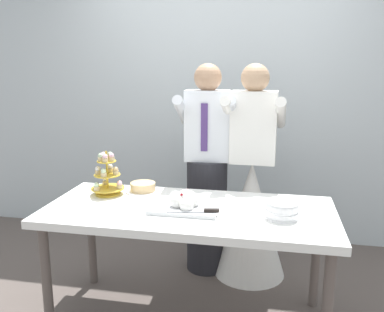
{
  "coord_description": "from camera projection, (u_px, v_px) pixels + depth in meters",
  "views": [
    {
      "loc": [
        0.49,
        -2.38,
        1.66
      ],
      "look_at": [
        -0.01,
        0.15,
        1.07
      ],
      "focal_mm": 38.52,
      "sensor_mm": 36.0,
      "label": 1
    }
  ],
  "objects": [
    {
      "name": "round_cake",
      "position": [
        143.0,
        188.0,
        2.89
      ],
      "size": [
        0.24,
        0.24,
        0.07
      ],
      "color": "white",
      "rests_on": "dessert_table"
    },
    {
      "name": "rear_wall",
      "position": [
        220.0,
        86.0,
        3.83
      ],
      "size": [
        5.2,
        0.1,
        2.9
      ],
      "primitive_type": "cube",
      "color": "silver",
      "rests_on": "ground_plane"
    },
    {
      "name": "plate_stack",
      "position": [
        282.0,
        210.0,
        2.39
      ],
      "size": [
        0.2,
        0.2,
        0.1
      ],
      "color": "white",
      "rests_on": "dessert_table"
    },
    {
      "name": "dessert_table",
      "position": [
        189.0,
        219.0,
        2.58
      ],
      "size": [
        1.8,
        0.8,
        0.78
      ],
      "color": "white",
      "rests_on": "ground_plane"
    },
    {
      "name": "person_bride",
      "position": [
        251.0,
        204.0,
        3.21
      ],
      "size": [
        0.56,
        0.56,
        1.66
      ],
      "color": "white",
      "rests_on": "ground_plane"
    },
    {
      "name": "main_cake_tray",
      "position": [
        185.0,
        203.0,
        2.54
      ],
      "size": [
        0.43,
        0.31,
        0.12
      ],
      "color": "silver",
      "rests_on": "dessert_table"
    },
    {
      "name": "person_groom",
      "position": [
        207.0,
        181.0,
        3.26
      ],
      "size": [
        0.49,
        0.52,
        1.66
      ],
      "color": "#232328",
      "rests_on": "ground_plane"
    },
    {
      "name": "cupcake_stand",
      "position": [
        107.0,
        176.0,
        2.81
      ],
      "size": [
        0.23,
        0.23,
        0.31
      ],
      "color": "gold",
      "rests_on": "dessert_table"
    }
  ]
}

